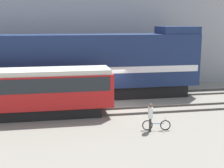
# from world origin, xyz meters

# --- Properties ---
(ground_plane) EXTENTS (120.00, 120.00, 0.00)m
(ground_plane) POSITION_xyz_m (0.00, 0.00, 0.00)
(ground_plane) COLOR gray
(track_near) EXTENTS (60.00, 1.50, 0.14)m
(track_near) POSITION_xyz_m (0.00, -1.85, 0.07)
(track_near) COLOR #47423D
(track_near) RESTS_ON ground
(track_far) EXTENTS (60.00, 1.50, 0.14)m
(track_far) POSITION_xyz_m (0.00, 2.71, 0.07)
(track_far) COLOR #47423D
(track_far) RESTS_ON ground
(building_backdrop) EXTENTS (37.60, 6.00, 9.60)m
(building_backdrop) POSITION_xyz_m (0.00, 9.97, 4.80)
(building_backdrop) COLOR #99999E
(building_backdrop) RESTS_ON ground
(freight_locomotive) EXTENTS (21.21, 3.04, 5.74)m
(freight_locomotive) POSITION_xyz_m (-3.02, 2.71, 2.68)
(freight_locomotive) COLOR black
(freight_locomotive) RESTS_ON ground
(streetcar) EXTENTS (12.80, 2.54, 3.13)m
(streetcar) POSITION_xyz_m (-6.86, -1.85, 1.79)
(streetcar) COLOR black
(streetcar) RESTS_ON ground
(bicycle) EXTENTS (1.62, 0.47, 0.67)m
(bicycle) POSITION_xyz_m (1.49, -5.78, 0.31)
(bicycle) COLOR black
(bicycle) RESTS_ON ground
(person) EXTENTS (0.28, 0.39, 1.62)m
(person) POSITION_xyz_m (1.09, -5.86, 0.98)
(person) COLOR #333333
(person) RESTS_ON ground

